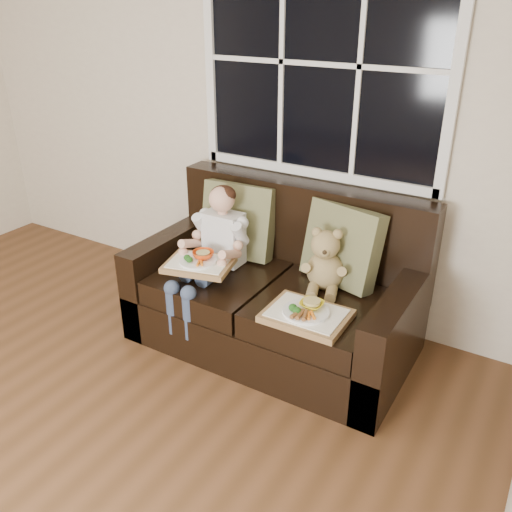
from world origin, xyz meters
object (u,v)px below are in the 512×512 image
Objects in this scene: teddy_bear at (325,264)px; tray_left at (199,263)px; child at (215,243)px; tray_right at (307,314)px; loveseat at (278,296)px.

tray_left is (-0.67, -0.31, -0.03)m from teddy_bear.
child is 2.04× the size of teddy_bear.
loveseat is at bearing 136.05° from tray_right.
loveseat reaches higher than tray_left.
tray_right is at bearing -18.24° from tray_left.
tray_right is at bearing -43.37° from loveseat.
loveseat is 4.31× the size of teddy_bear.
child is 0.19m from tray_left.
child is at bearing 162.57° from tray_right.
teddy_bear reaches higher than tray_right.
tray_left reaches higher than tray_right.
child is 1.79× the size of tray_left.
child is 0.80m from tray_right.
child is (-0.39, -0.12, 0.32)m from loveseat.
loveseat is 0.52m from child.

